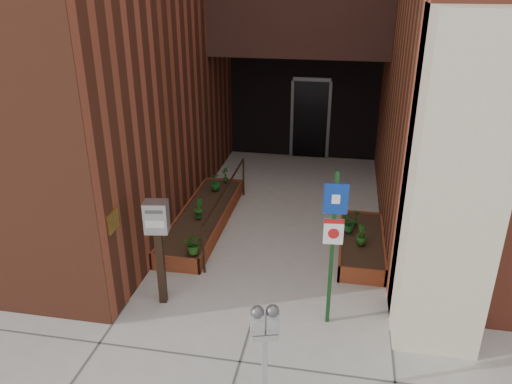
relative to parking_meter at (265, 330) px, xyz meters
The scene contains 14 objects.
ground 2.03m from the parking_meter, 104.89° to the left, with size 80.00×80.00×0.00m, color #9E9991.
planter_left 4.88m from the parking_meter, 114.58° to the left, with size 0.90×3.60×0.30m.
planter_right 4.14m from the parking_meter, 73.19° to the left, with size 0.80×2.20×0.30m.
handrail 4.56m from the parking_meter, 109.10° to the left, with size 0.04×3.34×0.90m.
parking_meter is the anchor object (origin of this frame).
sign_post 1.85m from the parking_meter, 68.86° to the left, with size 0.33×0.09×2.38m.
payment_dropbox 2.57m from the parking_meter, 137.44° to the left, with size 0.38×0.31×1.72m.
shrub_left_a 3.28m from the parking_meter, 121.57° to the left, with size 0.34×0.34×0.38m, color #275B1A.
shrub_left_b 4.60m from the parking_meter, 116.12° to the left, with size 0.21×0.21×0.38m, color #1F611B.
shrub_left_c 5.85m from the parking_meter, 110.33° to the left, with size 0.21×0.21×0.38m, color #18551B.
shrub_left_d 6.28m from the parking_meter, 107.83° to the left, with size 0.18×0.18×0.35m, color #1A5D1D.
shrub_right_a 3.82m from the parking_meter, 72.43° to the left, with size 0.20×0.20×0.36m, color #235217.
shrub_right_b 4.45m from the parking_meter, 76.33° to the left, with size 0.18×0.18×0.35m, color #1F5C1A.
shrub_right_c 4.18m from the parking_meter, 77.23° to the left, with size 0.30×0.30×0.33m, color #1C6221.
Camera 1 is at (1.14, -6.00, 4.73)m, focal length 35.00 mm.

